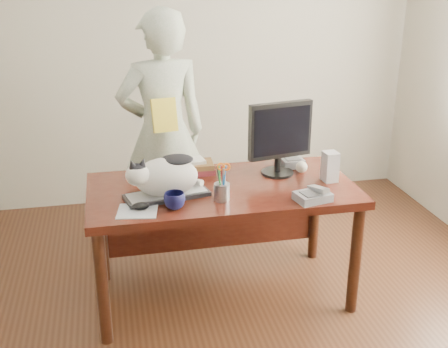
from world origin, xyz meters
TOP-DOWN VIEW (x-y plane):
  - room at (0.00, 0.00)m, footprint 4.50×4.50m
  - desk at (0.00, 0.68)m, footprint 1.60×0.80m
  - keyboard at (-0.34, 0.51)m, footprint 0.51×0.28m
  - cat at (-0.36, 0.51)m, footprint 0.47×0.31m
  - monitor at (0.39, 0.72)m, footprint 0.42×0.24m
  - pen_cup at (-0.04, 0.41)m, footprint 0.11×0.11m
  - mousepad at (-0.52, 0.35)m, footprint 0.24×0.23m
  - mouse at (-0.50, 0.37)m, footprint 0.11×0.08m
  - coffee_mug at (-0.32, 0.35)m, footprint 0.16×0.16m
  - phone at (0.46, 0.29)m, footprint 0.22×0.19m
  - speaker at (0.66, 0.56)m, footprint 0.09×0.10m
  - baseball at (0.54, 0.73)m, footprint 0.07×0.07m
  - book_stack at (-0.13, 0.86)m, footprint 0.26×0.20m
  - calculator at (0.52, 0.88)m, footprint 0.15×0.19m
  - person at (-0.27, 1.36)m, footprint 0.69×0.50m
  - held_book at (-0.27, 1.19)m, footprint 0.18×0.12m

SIDE VIEW (x-z plane):
  - desk at x=0.00m, z-range 0.23..0.98m
  - mousepad at x=-0.52m, z-range 0.75..0.75m
  - keyboard at x=-0.34m, z-range 0.75..0.78m
  - mouse at x=-0.50m, z-range 0.75..0.79m
  - calculator at x=0.52m, z-range 0.75..0.81m
  - phone at x=0.46m, z-range 0.74..0.82m
  - baseball at x=0.54m, z-range 0.75..0.82m
  - book_stack at x=-0.13m, z-range 0.74..0.84m
  - coffee_mug at x=-0.32m, z-range 0.75..0.84m
  - pen_cup at x=-0.04m, z-range 0.70..0.93m
  - speaker at x=0.66m, z-range 0.75..0.94m
  - person at x=-0.27m, z-range 0.00..1.74m
  - cat at x=-0.36m, z-range 0.75..1.02m
  - monitor at x=0.39m, z-range 0.78..1.25m
  - held_book at x=-0.27m, z-range 0.94..1.16m
  - room at x=0.00m, z-range -0.90..3.60m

